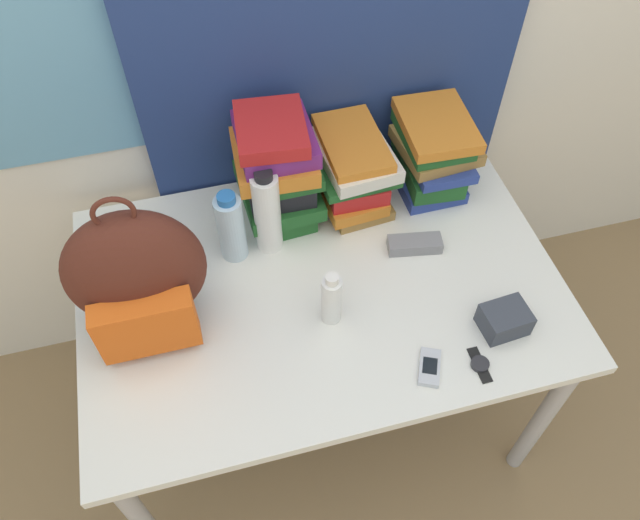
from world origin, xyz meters
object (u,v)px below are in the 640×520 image
Objects in this scene: sports_bottle at (267,212)px; camera_pouch at (504,320)px; cell_phone at (430,367)px; backpack at (137,276)px; sunglasses_case at (415,244)px; book_stack_center at (352,171)px; book_stack_right at (432,152)px; book_stack_left at (277,169)px; sunscreen_bottle at (331,299)px; water_bottle at (231,227)px; wristwatch at (480,364)px.

sports_bottle is 0.67m from camera_pouch.
cell_phone is (0.29, -0.49, -0.13)m from sports_bottle.
backpack is at bearing -154.74° from sports_bottle.
sunglasses_case is (0.73, 0.04, -0.16)m from backpack.
camera_pouch reaches higher than sunglasses_case.
book_stack_center is 0.25m from book_stack_right.
book_stack_left reaches higher than sunscreen_bottle.
water_bottle is 1.30× the size of sunscreen_bottle.
book_stack_right reaches higher than book_stack_center.
sunscreen_bottle is 1.79× the size of wristwatch.
sunglasses_case is 1.59× the size of wristwatch.
sunglasses_case is at bearing -13.00° from water_bottle.
book_stack_center is at bearing -1.16° from book_stack_left.
water_bottle is at bearing 146.12° from camera_pouch.
sunscreen_bottle is at bearing -53.57° from water_bottle.
water_bottle is 0.51m from sunglasses_case.
camera_pouch is at bearing -33.88° from water_bottle.
cell_phone is at bearing -50.58° from water_bottle.
book_stack_center is at bearing 114.83° from camera_pouch.
sunglasses_case is at bearing -17.06° from sports_bottle.
sports_bottle is 0.30m from sunscreen_bottle.
cell_phone is at bearing -110.15° from book_stack_right.
book_stack_right is at bearing 44.00° from sunscreen_bottle.
wristwatch is at bearing -24.40° from backpack.
sunscreen_bottle is at bearing -70.11° from sports_bottle.
water_bottle is at bearing -162.21° from book_stack_center.
book_stack_right is at bearing 0.47° from book_stack_left.
book_stack_right is 0.63m from water_bottle.
book_stack_right is 0.65m from wristwatch.
book_stack_left reaches higher than sunglasses_case.
book_stack_right reaches higher than wristwatch.
sunscreen_bottle is 0.29m from cell_phone.
sunscreen_bottle is 0.44m from camera_pouch.
backpack reaches higher than book_stack_left.
book_stack_center is 0.59m from camera_pouch.
camera_pouch is (0.52, -0.42, -0.10)m from sports_bottle.
sports_bottle is at bearing 162.94° from sunglasses_case.
book_stack_left is 0.72m from camera_pouch.
sunscreen_bottle is 1.59× the size of cell_phone.
book_stack_right is (0.86, 0.28, -0.06)m from backpack.
cell_phone is (0.64, -0.32, -0.17)m from backpack.
cell_phone is (0.02, -0.60, -0.11)m from book_stack_center.
water_bottle reaches higher than wristwatch.
book_stack_left is at bearing 34.96° from backpack.
cell_phone is at bearing -26.85° from backpack.
book_stack_center is (0.61, 0.28, -0.07)m from backpack.
book_stack_left is at bearing 64.83° from sports_bottle.
cell_phone is (0.24, -0.60, -0.16)m from book_stack_left.
sunglasses_case is (0.33, -0.24, -0.15)m from book_stack_left.
backpack is at bearing 163.34° from camera_pouch.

